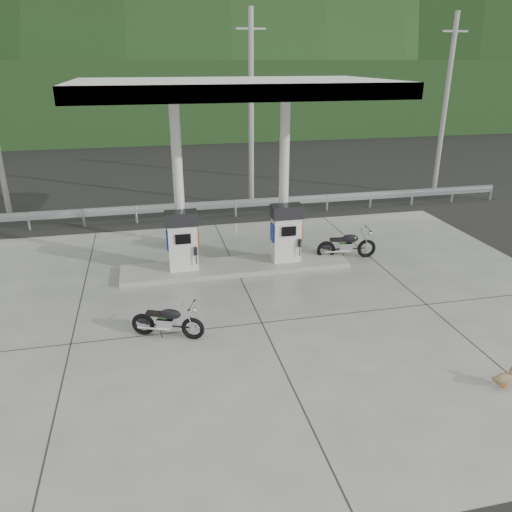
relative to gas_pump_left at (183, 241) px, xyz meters
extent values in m
plane|color=black|center=(1.60, -2.50, -1.07)|extent=(160.00, 160.00, 0.00)
cube|color=slate|center=(1.60, -2.50, -1.06)|extent=(18.00, 14.00, 0.02)
cube|color=gray|center=(1.60, 0.00, -0.98)|extent=(7.00, 1.40, 0.15)
cylinder|color=silver|center=(0.00, 0.40, 1.60)|extent=(0.30, 0.30, 5.00)
cylinder|color=silver|center=(3.20, 0.40, 1.60)|extent=(0.30, 0.30, 5.00)
cube|color=silver|center=(1.60, 0.00, 4.30)|extent=(8.50, 5.00, 0.40)
cube|color=black|center=(1.60, 9.00, -1.07)|extent=(60.00, 7.00, 0.01)
cylinder|color=gray|center=(3.60, 7.00, 2.93)|extent=(0.22, 0.22, 8.00)
cylinder|color=gray|center=(12.60, 7.00, 2.93)|extent=(0.22, 0.22, 8.00)
cube|color=black|center=(1.60, 27.50, 1.93)|extent=(80.00, 6.00, 6.00)
camera|label=1|loc=(-0.92, -14.05, 5.03)|focal=35.00mm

